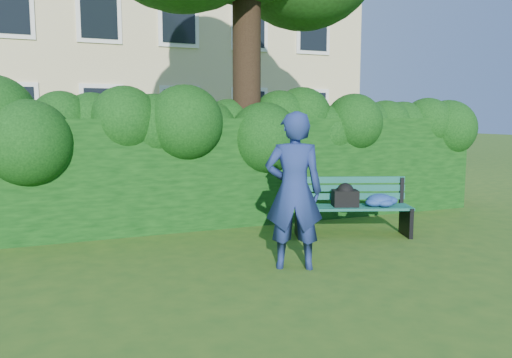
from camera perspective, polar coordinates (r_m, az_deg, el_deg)
name	(u,v)px	position (r m, az deg, el deg)	size (l,w,h in m)	color
ground	(273,255)	(6.73, 1.96, -8.65)	(80.00, 80.00, 0.00)	#2D571B
apartment_building	(121,5)	(20.49, -15.13, 18.67)	(16.00, 8.08, 12.00)	beige
hedge	(221,171)	(8.58, -4.05, 0.91)	(10.00, 1.00, 1.80)	black
park_bench	(357,204)	(7.84, 11.51, -2.76)	(1.84, 1.12, 0.89)	#0E4A40
man_reading	(294,191)	(5.98, 4.35, -1.37)	(0.69, 0.45, 1.90)	navy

